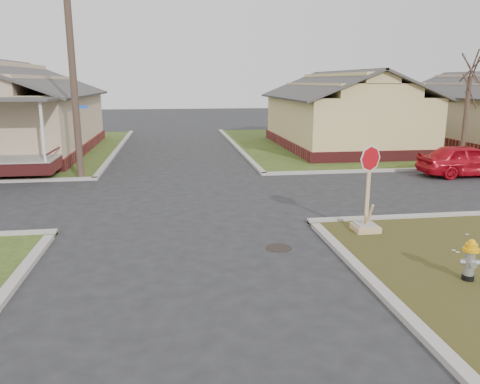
{
  "coord_description": "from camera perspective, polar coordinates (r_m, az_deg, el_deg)",
  "views": [
    {
      "loc": [
        -0.32,
        -11.2,
        4.03
      ],
      "look_at": [
        1.44,
        1.0,
        1.1
      ],
      "focal_mm": 35.0,
      "sensor_mm": 36.0,
      "label": 1
    }
  ],
  "objects": [
    {
      "name": "ground",
      "position": [
        11.91,
        -6.24,
        -6.5
      ],
      "size": [
        120.0,
        120.0,
        0.0
      ],
      "primitive_type": "plane",
      "color": "#242426",
      "rests_on": "ground"
    },
    {
      "name": "curbs",
      "position": [
        16.69,
        -6.88,
        -0.69
      ],
      "size": [
        80.0,
        40.0,
        0.12
      ],
      "primitive_type": null,
      "color": "#B0A79F",
      "rests_on": "ground"
    },
    {
      "name": "manhole",
      "position": [
        11.7,
        4.76,
        -6.79
      ],
      "size": [
        0.64,
        0.64,
        0.01
      ],
      "primitive_type": "cylinder",
      "color": "black",
      "rests_on": "ground"
    },
    {
      "name": "side_house_yellow",
      "position": [
        29.61,
        12.37,
        9.51
      ],
      "size": [
        7.6,
        11.6,
        4.7
      ],
      "color": "maroon",
      "rests_on": "ground"
    },
    {
      "name": "utility_pole",
      "position": [
        20.48,
        -19.78,
        14.39
      ],
      "size": [
        1.8,
        0.28,
        9.0
      ],
      "color": "#433026",
      "rests_on": "ground"
    },
    {
      "name": "tree_mid_right",
      "position": [
        25.81,
        25.77,
        7.89
      ],
      "size": [
        0.22,
        0.22,
        4.2
      ],
      "primitive_type": "cylinder",
      "color": "#433026",
      "rests_on": "verge_far_right"
    },
    {
      "name": "fire_hydrant",
      "position": [
        10.68,
        26.25,
        -7.2
      ],
      "size": [
        0.33,
        0.33,
        0.88
      ],
      "rotation": [
        0.0,
        0.0,
        -0.35
      ],
      "color": "black",
      "rests_on": "ground"
    },
    {
      "name": "stop_sign",
      "position": [
        13.1,
        15.17,
        -2.47
      ],
      "size": [
        0.67,
        0.65,
        2.36
      ],
      "rotation": [
        0.0,
        0.0,
        0.01
      ],
      "color": "tan",
      "rests_on": "ground"
    },
    {
      "name": "red_sedan",
      "position": [
        22.5,
        25.88,
        3.5
      ],
      "size": [
        4.11,
        1.76,
        1.39
      ],
      "primitive_type": "imported",
      "rotation": [
        0.0,
        0.0,
        1.54
      ],
      "color": "red",
      "rests_on": "ground"
    }
  ]
}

